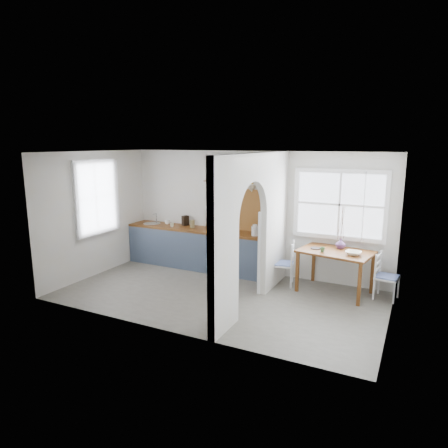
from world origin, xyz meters
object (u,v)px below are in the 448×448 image
at_px(dining_table, 335,272).
at_px(chair_left, 283,263).
at_px(chair_right, 387,276).
at_px(kettle, 255,230).
at_px(vase, 341,244).

bearing_deg(dining_table, chair_left, -168.61).
height_order(chair_right, kettle, kettle).
height_order(chair_left, kettle, kettle).
relative_size(dining_table, vase, 6.72).
distance_m(dining_table, vase, 0.54).
distance_m(chair_left, kettle, 0.88).
xyz_separation_m(chair_left, kettle, (-0.65, 0.13, 0.58)).
bearing_deg(chair_right, chair_left, 102.06).
bearing_deg(dining_table, chair_right, 15.73).
distance_m(kettle, vase, 1.70).
height_order(dining_table, chair_left, chair_left).
bearing_deg(chair_left, chair_right, 81.65).
bearing_deg(kettle, vase, -17.73).
bearing_deg(chair_right, vase, 90.70).
xyz_separation_m(chair_left, chair_right, (1.90, 0.12, -0.02)).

